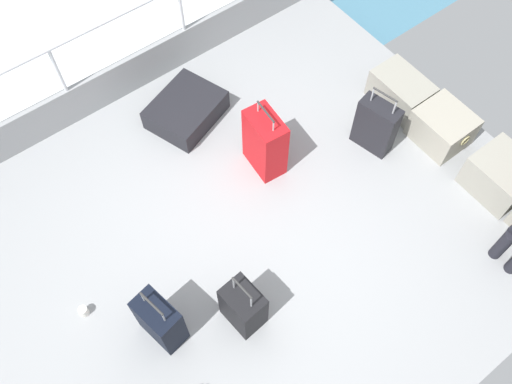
% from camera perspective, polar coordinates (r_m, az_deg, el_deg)
% --- Properties ---
extents(ground_plane, '(4.40, 5.20, 0.06)m').
position_cam_1_polar(ground_plane, '(5.20, -0.05, -4.08)').
color(ground_plane, '#939699').
extents(gunwale_port, '(0.06, 5.20, 0.45)m').
position_cam_1_polar(gunwale_port, '(6.11, -12.72, 11.86)').
color(gunwale_port, '#939699').
rests_on(gunwale_port, ground_plane).
extents(railing_port, '(0.04, 4.20, 1.02)m').
position_cam_1_polar(railing_port, '(5.72, -13.82, 15.55)').
color(railing_port, silver).
rests_on(railing_port, ground_plane).
extents(sea_wake, '(12.00, 12.00, 0.01)m').
position_cam_1_polar(sea_wake, '(7.49, -17.56, 15.19)').
color(sea_wake, teal).
rests_on(sea_wake, ground_plane).
extents(cargo_crate_0, '(0.65, 0.40, 0.35)m').
position_cam_1_polar(cargo_crate_0, '(6.06, 14.72, 10.05)').
color(cargo_crate_0, gray).
rests_on(cargo_crate_0, ground_plane).
extents(cargo_crate_1, '(0.57, 0.47, 0.37)m').
position_cam_1_polar(cargo_crate_1, '(5.88, 18.69, 6.37)').
color(cargo_crate_1, '#9E9989').
rests_on(cargo_crate_1, ground_plane).
extents(cargo_crate_2, '(0.60, 0.50, 0.39)m').
position_cam_1_polar(cargo_crate_2, '(5.73, 23.96, 1.53)').
color(cargo_crate_2, gray).
rests_on(cargo_crate_2, ground_plane).
extents(suitcase_0, '(0.44, 0.27, 0.78)m').
position_cam_1_polar(suitcase_0, '(5.56, 12.27, 6.70)').
color(suitcase_0, black).
rests_on(suitcase_0, ground_plane).
extents(suitcase_1, '(0.36, 0.28, 0.71)m').
position_cam_1_polar(suitcase_1, '(4.63, -1.33, -11.76)').
color(suitcase_1, black).
rests_on(suitcase_1, ground_plane).
extents(suitcase_2, '(0.80, 0.89, 0.24)m').
position_cam_1_polar(suitcase_2, '(5.83, -7.23, 8.42)').
color(suitcase_2, black).
rests_on(suitcase_2, ground_plane).
extents(suitcase_4, '(0.45, 0.29, 0.83)m').
position_cam_1_polar(suitcase_4, '(5.26, 0.94, 5.11)').
color(suitcase_4, red).
rests_on(suitcase_4, ground_plane).
extents(suitcase_5, '(0.42, 0.29, 0.71)m').
position_cam_1_polar(suitcase_5, '(4.63, -9.89, -12.97)').
color(suitcase_5, black).
rests_on(suitcase_5, ground_plane).
extents(paper_cup, '(0.08, 0.08, 0.10)m').
position_cam_1_polar(paper_cup, '(5.05, -17.39, -11.67)').
color(paper_cup, white).
rests_on(paper_cup, ground_plane).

